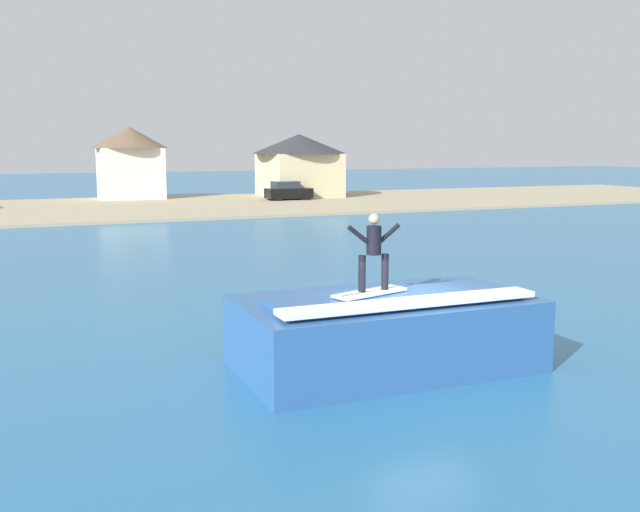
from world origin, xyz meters
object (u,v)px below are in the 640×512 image
wave_crest (385,331)px  house_gabled_white (299,162)px  car_far_shore (288,191)px  surfboard (370,293)px  house_small_cottage (130,159)px  surfer (374,248)px

wave_crest → house_gabled_white: bearing=71.0°
car_far_shore → house_gabled_white: 5.30m
car_far_shore → wave_crest: bearing=-107.6°
surfboard → car_far_shore: car_far_shore is taller
house_gabled_white → house_small_cottage: bearing=167.4°
surfer → car_far_shore: bearing=72.0°
surfer → house_small_cottage: (2.71, 54.76, 0.97)m
surfboard → house_gabled_white: 54.51m
surfboard → house_gabled_white: size_ratio=0.21×
house_gabled_white → surfboard: bearing=-109.4°
surfboard → house_small_cottage: 54.91m
surfer → car_far_shore: 49.91m
wave_crest → house_small_cottage: (2.27, 54.53, 2.92)m
car_far_shore → house_gabled_white: (2.59, 3.90, 2.49)m
house_gabled_white → surfer: bearing=-109.4°
surfboard → surfer: 0.97m
surfer → house_gabled_white: bearing=70.6°
surfboard → surfer: size_ratio=1.12×
surfboard → house_gabled_white: bearing=70.6°
wave_crest → surfer: 2.01m
car_far_shore → house_gabled_white: bearing=56.4°
surfer → house_small_cottage: size_ratio=0.24×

